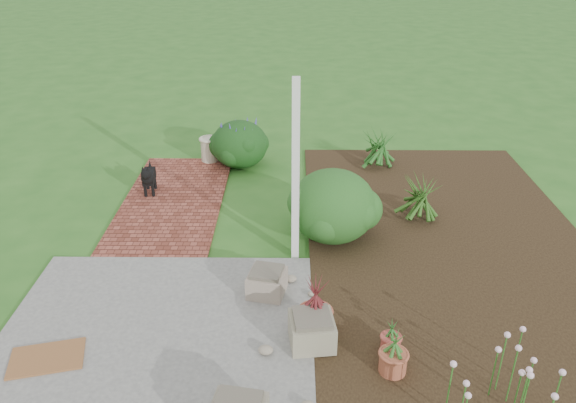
{
  "coord_description": "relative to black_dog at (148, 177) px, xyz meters",
  "views": [
    {
      "loc": [
        0.27,
        -6.45,
        4.19
      ],
      "look_at": [
        0.2,
        0.4,
        0.7
      ],
      "focal_mm": 35.0,
      "sensor_mm": 36.0,
      "label": 1
    }
  ],
  "objects": [
    {
      "name": "ground",
      "position": [
        2.12,
        -1.96,
        -0.35
      ],
      "size": [
        80.0,
        80.0,
        0.0
      ],
      "primitive_type": "plane",
      "color": "#2A611E",
      "rests_on": "ground"
    },
    {
      "name": "concrete_patio",
      "position": [
        0.87,
        -3.71,
        -0.33
      ],
      "size": [
        3.5,
        3.5,
        0.04
      ],
      "primitive_type": "cube",
      "color": "slate",
      "rests_on": "ground"
    },
    {
      "name": "brick_path",
      "position": [
        0.42,
        -0.21,
        -0.33
      ],
      "size": [
        1.6,
        3.5,
        0.04
      ],
      "primitive_type": "cube",
      "color": "maroon",
      "rests_on": "ground"
    },
    {
      "name": "garden_bed",
      "position": [
        4.62,
        -1.46,
        -0.34
      ],
      "size": [
        4.0,
        7.0,
        0.03
      ],
      "primitive_type": "cube",
      "color": "black",
      "rests_on": "ground"
    },
    {
      "name": "veranda_post",
      "position": [
        2.42,
        -1.86,
        0.9
      ],
      "size": [
        0.1,
        0.1,
        2.5
      ],
      "primitive_type": "cube",
      "color": "white",
      "rests_on": "ground"
    },
    {
      "name": "stone_trough_mid",
      "position": [
        2.6,
        -3.65,
        -0.16
      ],
      "size": [
        0.52,
        0.52,
        0.31
      ],
      "primitive_type": "cube",
      "rotation": [
        0.0,
        0.0,
        0.12
      ],
      "color": "gray",
      "rests_on": "concrete_patio"
    },
    {
      "name": "stone_trough_far",
      "position": [
        2.08,
        -2.75,
        -0.17
      ],
      "size": [
        0.51,
        0.51,
        0.29
      ],
      "primitive_type": "cube",
      "rotation": [
        0.0,
        0.0,
        -0.22
      ],
      "color": "gray",
      "rests_on": "concrete_patio"
    },
    {
      "name": "coir_doormat",
      "position": [
        -0.19,
        -3.94,
        -0.3
      ],
      "size": [
        0.84,
        0.65,
        0.02
      ],
      "primitive_type": "cube",
      "rotation": [
        0.0,
        0.0,
        0.25
      ],
      "color": "brown",
      "rests_on": "concrete_patio"
    },
    {
      "name": "black_dog",
      "position": [
        0.0,
        0.0,
        0.0
      ],
      "size": [
        0.22,
        0.61,
        0.53
      ],
      "rotation": [
        0.0,
        0.0,
        0.1
      ],
      "color": "black",
      "rests_on": "brick_path"
    },
    {
      "name": "cream_ceramic_urn",
      "position": [
        0.81,
        1.45,
        -0.1
      ],
      "size": [
        0.41,
        0.41,
        0.44
      ],
      "primitive_type": "cylinder",
      "rotation": [
        0.0,
        0.0,
        -0.29
      ],
      "color": "beige",
      "rests_on": "brick_path"
    },
    {
      "name": "evergreen_shrub",
      "position": [
        2.96,
        -1.35,
        0.2
      ],
      "size": [
        1.26,
        1.26,
        1.05
      ],
      "primitive_type": "ellipsoid",
      "rotation": [
        0.0,
        0.0,
        -0.02
      ],
      "color": "#104010",
      "rests_on": "garden_bed"
    },
    {
      "name": "agapanthus_clump_back",
      "position": [
        4.3,
        -0.77,
        0.08
      ],
      "size": [
        1.06,
        1.06,
        0.81
      ],
      "primitive_type": null,
      "rotation": [
        0.0,
        0.0,
        -0.2
      ],
      "color": "#10370A",
      "rests_on": "garden_bed"
    },
    {
      "name": "agapanthus_clump_front",
      "position": [
        3.95,
        1.27,
        0.08
      ],
      "size": [
        0.95,
        0.95,
        0.81
      ],
      "primitive_type": null,
      "rotation": [
        0.0,
        0.0,
        0.05
      ],
      "color": "#12430F",
      "rests_on": "garden_bed"
    },
    {
      "name": "pink_flower_patch",
      "position": [
        4.28,
        -4.53,
        0.03
      ],
      "size": [
        1.26,
        1.26,
        0.7
      ],
      "primitive_type": null,
      "rotation": [
        0.0,
        0.0,
        0.16
      ],
      "color": "#113D0F",
      "rests_on": "garden_bed"
    },
    {
      "name": "terracotta_pot_bronze",
      "position": [
        2.64,
        -3.46,
        -0.18
      ],
      "size": [
        0.39,
        0.39,
        0.3
      ],
      "primitive_type": "cylinder",
      "rotation": [
        0.0,
        0.0,
        0.07
      ],
      "color": "#A95039",
      "rests_on": "garden_bed"
    },
    {
      "name": "terracotta_pot_small_left",
      "position": [
        3.44,
        -3.74,
        -0.24
      ],
      "size": [
        0.26,
        0.26,
        0.18
      ],
      "primitive_type": "cylinder",
      "rotation": [
        0.0,
        0.0,
        -0.28
      ],
      "color": "#9F4036",
      "rests_on": "garden_bed"
    },
    {
      "name": "terracotta_pot_small_right",
      "position": [
        3.42,
        -4.06,
        -0.21
      ],
      "size": [
        0.29,
        0.29,
        0.24
      ],
      "primitive_type": "cylinder",
      "rotation": [
        0.0,
        0.0,
        0.02
      ],
      "color": "#9D4F35",
      "rests_on": "garden_bed"
    },
    {
      "name": "purple_flowering_bush",
      "position": [
        1.39,
        1.32,
        0.09
      ],
      "size": [
        1.31,
        1.31,
        0.88
      ],
      "primitive_type": "ellipsoid",
      "rotation": [
        0.0,
        0.0,
        -0.31
      ],
      "color": "black",
      "rests_on": "ground"
    }
  ]
}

